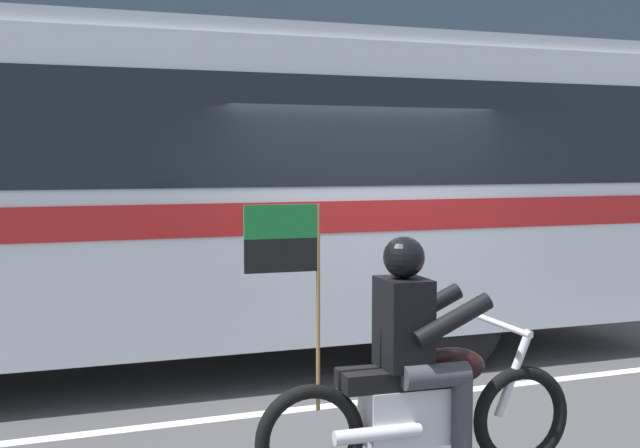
# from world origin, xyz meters

# --- Properties ---
(ground_plane) EXTENTS (60.00, 60.00, 0.00)m
(ground_plane) POSITION_xyz_m (0.00, 0.00, 0.00)
(ground_plane) COLOR #3D3D3F
(sidewalk_curb) EXTENTS (28.00, 3.80, 0.15)m
(sidewalk_curb) POSITION_xyz_m (0.00, 5.10, 0.07)
(sidewalk_curb) COLOR gray
(sidewalk_curb) RESTS_ON ground_plane
(lane_center_stripe) EXTENTS (26.60, 0.14, 0.01)m
(lane_center_stripe) POSITION_xyz_m (0.00, -0.60, 0.00)
(lane_center_stripe) COLOR silver
(lane_center_stripe) RESTS_ON ground_plane
(transit_bus) EXTENTS (11.58, 2.80, 3.22)m
(transit_bus) POSITION_xyz_m (-2.25, 1.19, 1.88)
(transit_bus) COLOR silver
(transit_bus) RESTS_ON ground_plane
(motorcycle_with_rider) EXTENTS (2.19, 0.64, 1.78)m
(motorcycle_with_rider) POSITION_xyz_m (-0.64, -2.28, 0.67)
(motorcycle_with_rider) COLOR black
(motorcycle_with_rider) RESTS_ON ground_plane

